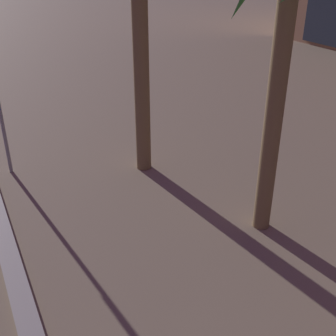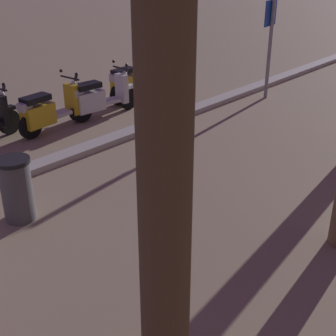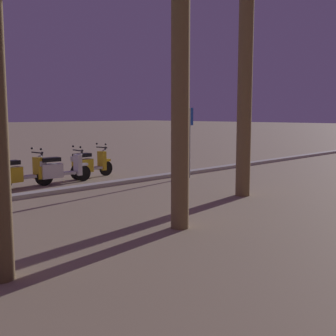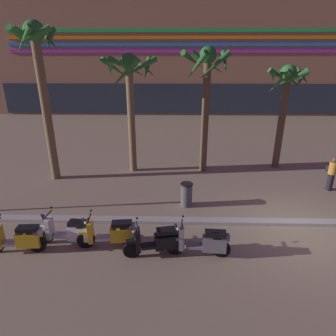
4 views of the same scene
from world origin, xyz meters
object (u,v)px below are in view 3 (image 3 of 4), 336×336
scooter_yellow_tail_end (89,165)px  scooter_white_mid_rear (60,169)px  crossing_sign (189,134)px  palm_tree_far_corner (247,4)px  scooter_yellow_gap_after_mid (19,173)px

scooter_yellow_tail_end → scooter_white_mid_rear: size_ratio=0.95×
scooter_yellow_tail_end → crossing_sign: (-2.50, 2.34, 1.04)m
scooter_white_mid_rear → crossing_sign: size_ratio=0.77×
palm_tree_far_corner → scooter_white_mid_rear: bearing=-64.3°
crossing_sign → palm_tree_far_corner: 4.93m
crossing_sign → scooter_yellow_tail_end: bearing=-43.2°
scooter_white_mid_rear → crossing_sign: bearing=153.1°
scooter_yellow_tail_end → palm_tree_far_corner: (-1.14, 5.58, 4.51)m
scooter_yellow_tail_end → crossing_sign: bearing=136.8°
scooter_white_mid_rear → crossing_sign: 4.44m
scooter_yellow_tail_end → scooter_white_mid_rear: (1.36, 0.39, -0.01)m
scooter_yellow_tail_end → scooter_yellow_gap_after_mid: same height
scooter_yellow_gap_after_mid → crossing_sign: size_ratio=0.77×
scooter_yellow_gap_after_mid → scooter_white_mid_rear: bearing=177.5°
scooter_white_mid_rear → palm_tree_far_corner: bearing=115.7°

